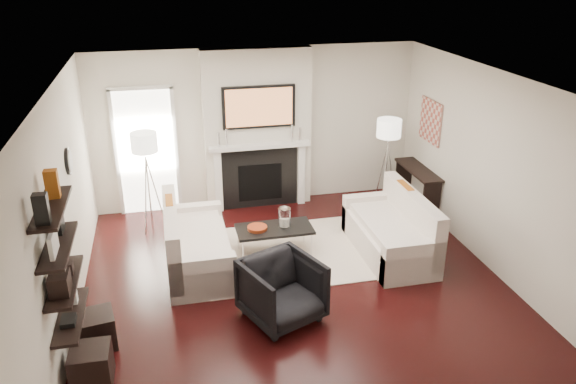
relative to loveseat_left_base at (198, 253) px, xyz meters
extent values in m
plane|color=black|center=(1.22, -0.90, -0.21)|extent=(6.00, 6.00, 0.00)
plane|color=white|center=(1.22, -0.90, 2.49)|extent=(6.00, 6.00, 0.00)
plane|color=silver|center=(1.22, 2.10, 1.14)|extent=(5.50, 0.00, 5.50)
plane|color=silver|center=(1.22, -3.90, 1.14)|extent=(5.50, 0.00, 5.50)
plane|color=silver|center=(-1.53, -0.90, 1.14)|extent=(0.00, 6.00, 6.00)
plane|color=silver|center=(3.97, -0.90, 1.14)|extent=(0.00, 6.00, 6.00)
cube|color=silver|center=(1.22, 1.98, 1.14)|extent=(1.80, 0.25, 2.70)
cube|color=black|center=(1.22, 1.84, 0.31)|extent=(1.30, 0.02, 1.04)
cube|color=black|center=(1.22, 1.84, 0.24)|extent=(0.75, 0.02, 0.65)
cube|color=white|center=(0.50, 1.81, 0.34)|extent=(0.12, 0.08, 1.10)
cube|color=white|center=(1.94, 1.81, 0.34)|extent=(0.12, 0.08, 1.10)
cube|color=white|center=(1.22, 1.79, 0.91)|extent=(1.70, 0.18, 0.07)
cube|color=black|center=(1.22, 1.82, 1.57)|extent=(1.20, 0.06, 0.70)
cube|color=#BF723F|center=(1.22, 1.79, 1.57)|extent=(1.10, 0.00, 0.62)
cylinder|color=silver|center=(0.67, 1.80, 1.09)|extent=(0.04, 0.04, 0.30)
cylinder|color=silver|center=(0.54, 1.80, 1.06)|extent=(0.04, 0.04, 0.24)
cylinder|color=silver|center=(1.77, 1.80, 1.09)|extent=(0.04, 0.04, 0.30)
cylinder|color=silver|center=(1.90, 1.80, 1.06)|extent=(0.04, 0.04, 0.24)
cube|color=white|center=(-0.63, 2.08, 0.84)|extent=(0.90, 0.02, 2.10)
cube|color=white|center=(-1.11, 2.06, 0.84)|extent=(0.06, 0.06, 2.16)
cube|color=white|center=(-0.15, 2.06, 0.84)|extent=(0.06, 0.06, 2.16)
cube|color=white|center=(-0.63, 2.06, 1.92)|extent=(1.02, 0.06, 0.06)
cube|color=beige|center=(1.37, 0.09, -0.20)|extent=(2.60, 2.00, 0.01)
cube|color=silver|center=(0.00, 0.00, 0.00)|extent=(0.85, 1.80, 0.42)
cube|color=silver|center=(-0.33, 0.00, 0.32)|extent=(0.18, 1.80, 0.80)
cube|color=silver|center=(0.00, -0.81, 0.09)|extent=(0.85, 0.18, 0.60)
cube|color=silver|center=(0.00, 0.81, 0.09)|extent=(0.85, 0.18, 0.60)
cube|color=silver|center=(0.05, 0.00, 0.26)|extent=(0.63, 1.44, 0.10)
cube|color=#984E12|center=(-0.33, 0.30, 0.52)|extent=(0.10, 0.42, 0.42)
cube|color=black|center=(-0.33, -0.30, 0.51)|extent=(0.10, 0.40, 0.40)
cube|color=silver|center=(2.75, -0.23, 0.00)|extent=(0.85, 1.80, 0.42)
cube|color=silver|center=(3.08, -0.23, 0.32)|extent=(0.18, 1.80, 0.80)
cube|color=silver|center=(2.75, -1.04, 0.09)|extent=(0.85, 0.18, 0.60)
cube|color=silver|center=(2.75, 0.58, 0.09)|extent=(0.85, 0.18, 0.60)
cube|color=silver|center=(2.70, -0.23, 0.26)|extent=(0.63, 1.44, 0.10)
cube|color=#984E12|center=(3.08, 0.07, 0.52)|extent=(0.10, 0.42, 0.42)
cube|color=black|center=(3.08, -0.53, 0.51)|extent=(0.10, 0.40, 0.40)
cube|color=black|center=(1.12, 0.13, 0.19)|extent=(1.10, 0.55, 0.04)
cylinder|color=silver|center=(0.62, -0.09, -0.02)|extent=(0.02, 0.02, 0.38)
cylinder|color=silver|center=(1.62, -0.09, -0.02)|extent=(0.02, 0.02, 0.38)
cylinder|color=silver|center=(0.62, 0.35, -0.02)|extent=(0.02, 0.02, 0.38)
cylinder|color=silver|center=(1.62, 0.35, -0.02)|extent=(0.02, 0.02, 0.38)
cylinder|color=white|center=(1.27, 0.13, 0.35)|extent=(0.18, 0.18, 0.32)
cylinder|color=white|center=(1.27, 0.13, 0.29)|extent=(0.09, 0.09, 0.13)
cylinder|color=#B0401D|center=(0.87, 0.13, 0.24)|extent=(0.29, 0.29, 0.05)
imported|color=black|center=(0.88, -1.45, 0.21)|extent=(1.06, 1.03, 0.85)
cylinder|color=silver|center=(-0.63, 1.38, 0.39)|extent=(0.02, 0.02, 1.20)
cylinder|color=white|center=(-0.63, 1.38, 1.24)|extent=(0.40, 0.40, 0.30)
cylinder|color=silver|center=(-0.52, 1.38, 0.39)|extent=(0.25, 0.02, 1.23)
cylinder|color=silver|center=(-0.69, 1.47, 0.39)|extent=(0.14, 0.22, 1.23)
cylinder|color=silver|center=(-0.69, 1.28, 0.39)|extent=(0.14, 0.22, 1.23)
cylinder|color=silver|center=(3.27, 1.25, 0.39)|extent=(0.02, 0.02, 1.20)
cylinder|color=white|center=(3.27, 1.25, 1.24)|extent=(0.40, 0.40, 0.30)
cylinder|color=silver|center=(3.38, 1.25, 0.39)|extent=(0.25, 0.02, 1.23)
cylinder|color=silver|center=(3.21, 1.35, 0.39)|extent=(0.14, 0.22, 1.23)
cylinder|color=silver|center=(3.21, 1.15, 0.39)|extent=(0.14, 0.22, 1.23)
cube|color=black|center=(3.79, 1.10, 0.52)|extent=(0.35, 1.20, 0.04)
cube|color=black|center=(3.79, 0.55, 0.14)|extent=(0.30, 0.04, 0.71)
cube|color=black|center=(3.79, 1.65, 0.14)|extent=(0.30, 0.04, 0.71)
cube|color=#B7705B|center=(3.95, 1.15, 1.34)|extent=(0.03, 0.70, 0.70)
cube|color=black|center=(-1.40, -1.90, 0.49)|extent=(0.25, 1.00, 0.03)
cube|color=black|center=(-1.40, -1.90, 0.89)|extent=(0.25, 1.00, 0.04)
cube|color=black|center=(-1.40, -1.90, 1.29)|extent=(0.25, 1.00, 0.04)
cube|color=black|center=(-1.40, -1.90, 1.69)|extent=(0.25, 1.00, 0.04)
cube|color=black|center=(-1.40, -2.27, 1.85)|extent=(0.12, 0.10, 0.28)
cube|color=#984E12|center=(-1.40, -1.69, 1.85)|extent=(0.12, 0.10, 0.28)
cube|color=white|center=(-1.40, -2.08, 1.42)|extent=(0.04, 0.30, 0.22)
cube|color=black|center=(-1.40, -1.61, 1.40)|extent=(0.04, 0.22, 0.18)
cube|color=black|center=(-1.40, -2.11, 1.01)|extent=(0.18, 0.25, 0.20)
cube|color=black|center=(-1.40, -1.76, 0.97)|extent=(0.15, 0.12, 0.12)
cube|color=black|center=(-1.40, -2.04, 0.53)|extent=(0.14, 0.20, 0.05)
cube|color=white|center=(-1.40, -1.68, 0.60)|extent=(0.10, 0.10, 0.18)
cylinder|color=black|center=(-1.51, 0.00, 1.49)|extent=(0.04, 0.34, 0.34)
cylinder|color=white|center=(-1.49, 0.00, 1.49)|extent=(0.01, 0.29, 0.29)
cube|color=black|center=(-1.25, -1.48, -0.01)|extent=(0.46, 0.46, 0.40)
cube|color=black|center=(-1.25, -2.09, -0.01)|extent=(0.41, 0.41, 0.40)
camera|label=1|loc=(-0.32, -6.99, 3.85)|focal=35.00mm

